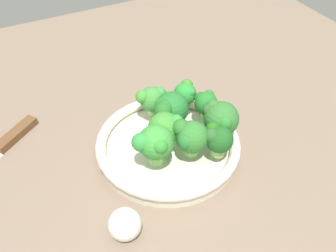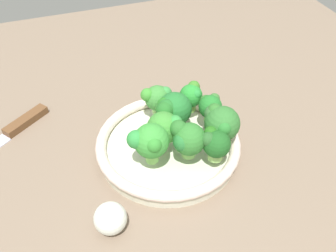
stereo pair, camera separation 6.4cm
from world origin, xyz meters
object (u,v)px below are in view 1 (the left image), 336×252
object	(u,v)px
broccoli_floret_0	(166,128)
garlic_bulb	(125,224)
bowl	(168,145)
broccoli_floret_8	(170,109)
broccoli_floret_1	(205,103)
broccoli_floret_7	(218,139)
broccoli_floret_6	(185,94)
broccoli_floret_2	(220,118)
broccoli_floret_4	(150,99)
broccoli_floret_3	(190,137)
broccoli_floret_5	(154,143)

from	to	relation	value
broccoli_floret_0	garlic_bulb	world-z (taller)	broccoli_floret_0
bowl	broccoli_floret_8	distance (cm)	6.61
broccoli_floret_1	broccoli_floret_7	xyz separation A→B (cm)	(-3.11, -8.98, -0.05)
broccoli_floret_1	broccoli_floret_6	world-z (taller)	broccoli_floret_6
broccoli_floret_0	broccoli_floret_2	bearing A→B (deg)	-14.56
broccoli_floret_4	broccoli_floret_3	bearing A→B (deg)	-83.87
broccoli_floret_7	broccoli_floret_5	bearing A→B (deg)	164.66
bowl	broccoli_floret_2	size ratio (longest dim) A/B	3.57
broccoli_floret_3	broccoli_floret_8	world-z (taller)	same
broccoli_floret_5	garlic_bulb	world-z (taller)	broccoli_floret_5
garlic_bulb	broccoli_floret_3	bearing A→B (deg)	26.35
broccoli_floret_3	broccoli_floret_5	size ratio (longest dim) A/B	0.90
broccoli_floret_0	broccoli_floret_8	xyz separation A→B (cm)	(2.88, 4.07, 0.03)
garlic_bulb	broccoli_floret_7	bearing A→B (deg)	15.60
broccoli_floret_0	broccoli_floret_1	size ratio (longest dim) A/B	1.18
broccoli_floret_6	broccoli_floret_8	bearing A→B (deg)	-147.61
broccoli_floret_1	garlic_bulb	xyz separation A→B (cm)	(-22.17, -14.31, -4.32)
bowl	broccoli_floret_2	bearing A→B (deg)	-22.99
broccoli_floret_1	broccoli_floret_2	bearing A→B (deg)	-96.32
broccoli_floret_4	broccoli_floret_7	bearing A→B (deg)	-69.23
broccoli_floret_2	broccoli_floret_8	bearing A→B (deg)	134.36
broccoli_floret_3	broccoli_floret_6	size ratio (longest dim) A/B	1.16
bowl	broccoli_floret_0	size ratio (longest dim) A/B	3.91
broccoli_floret_5	broccoli_floret_1	bearing A→B (deg)	24.92
broccoli_floret_5	broccoli_floret_7	distance (cm)	10.64
broccoli_floret_2	broccoli_floret_6	distance (cm)	9.74
broccoli_floret_5	garlic_bulb	xyz separation A→B (cm)	(-8.86, -8.12, -5.44)
broccoli_floret_4	garlic_bulb	size ratio (longest dim) A/B	1.19
broccoli_floret_8	broccoli_floret_3	bearing A→B (deg)	-92.42
broccoli_floret_3	garlic_bulb	xyz separation A→B (cm)	(-14.91, -7.39, -4.73)
garlic_bulb	broccoli_floret_6	bearing A→B (deg)	42.18
broccoli_floret_2	broccoli_floret_8	xyz separation A→B (cm)	(-6.31, 6.46, -0.42)
broccoli_floret_7	broccoli_floret_0	bearing A→B (deg)	139.30
broccoli_floret_1	garlic_bulb	world-z (taller)	broccoli_floret_1
broccoli_floret_1	bowl	bearing A→B (deg)	-166.42
broccoli_floret_1	broccoli_floret_7	bearing A→B (deg)	-109.11
broccoli_floret_6	broccoli_floret_0	bearing A→B (deg)	-137.38
bowl	garlic_bulb	size ratio (longest dim) A/B	5.18
broccoli_floret_4	garlic_bulb	world-z (taller)	broccoli_floret_4
broccoli_floret_3	broccoli_floret_7	size ratio (longest dim) A/B	1.18
broccoli_floret_0	broccoli_floret_6	bearing A→B (deg)	42.62
broccoli_floret_6	broccoli_floret_7	distance (cm)	13.04
broccoli_floret_7	bowl	bearing A→B (deg)	129.77
broccoli_floret_0	broccoli_floret_4	distance (cm)	8.79
broccoli_floret_2	garlic_bulb	xyz separation A→B (cm)	(-21.55, -8.70, -5.28)
broccoli_floret_1	broccoli_floret_8	world-z (taller)	broccoli_floret_8
broccoli_floret_0	broccoli_floret_1	bearing A→B (deg)	18.16
broccoli_floret_8	broccoli_floret_2	bearing A→B (deg)	-45.64
broccoli_floret_3	broccoli_floret_4	bearing A→B (deg)	96.13
broccoli_floret_3	broccoli_floret_7	world-z (taller)	broccoli_floret_3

